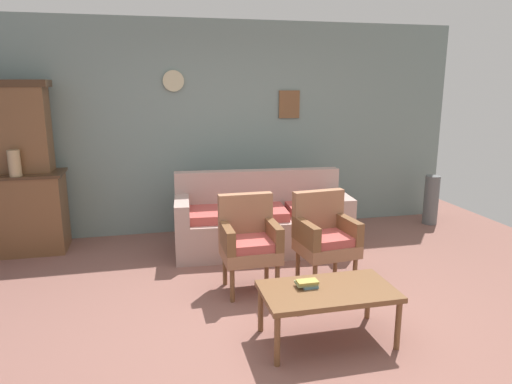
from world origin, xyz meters
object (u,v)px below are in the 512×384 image
object	(u,v)px
vase_on_cabinet	(14,163)
coffee_table	(328,294)
armchair_row_middle	(249,239)
armchair_near_couch_end	(324,234)
book_stack_on_table	(308,283)
floral_couch	(261,222)
floor_vase_by_wall	(431,200)
side_cabinet	(14,213)

from	to	relation	value
vase_on_cabinet	coffee_table	world-z (taller)	vase_on_cabinet
armchair_row_middle	armchair_near_couch_end	world-z (taller)	same
vase_on_cabinet	book_stack_on_table	world-z (taller)	vase_on_cabinet
floral_couch	armchair_row_middle	xyz separation A→B (m)	(-0.38, -1.05, 0.17)
floral_couch	armchair_near_couch_end	world-z (taller)	same
floor_vase_by_wall	armchair_row_middle	bearing A→B (deg)	-152.93
floral_couch	book_stack_on_table	size ratio (longest dim) A/B	12.52
side_cabinet	armchair_near_couch_end	bearing A→B (deg)	-27.37
coffee_table	book_stack_on_table	xyz separation A→B (m)	(-0.14, 0.06, 0.07)
side_cabinet	floral_couch	size ratio (longest dim) A/B	0.56
vase_on_cabinet	floral_couch	distance (m)	2.81
floral_couch	book_stack_on_table	bearing A→B (deg)	-93.94
vase_on_cabinet	armchair_near_couch_end	bearing A→B (deg)	-25.61
vase_on_cabinet	armchair_row_middle	xyz separation A→B (m)	(2.30, -1.42, -0.57)
coffee_table	floor_vase_by_wall	xyz separation A→B (m)	(2.54, 2.52, -0.03)
side_cabinet	armchair_row_middle	xyz separation A→B (m)	(2.41, -1.59, 0.03)
coffee_table	side_cabinet	bearing A→B (deg)	136.80
side_cabinet	coffee_table	world-z (taller)	side_cabinet
floral_couch	vase_on_cabinet	bearing A→B (deg)	172.15
vase_on_cabinet	coffee_table	bearing A→B (deg)	-42.39
book_stack_on_table	armchair_row_middle	bearing A→B (deg)	103.88
floor_vase_by_wall	coffee_table	bearing A→B (deg)	-135.21
side_cabinet	armchair_row_middle	world-z (taller)	side_cabinet
floral_couch	book_stack_on_table	distance (m)	2.02
book_stack_on_table	floor_vase_by_wall	distance (m)	3.64
floor_vase_by_wall	vase_on_cabinet	bearing A→B (deg)	-179.19
armchair_near_couch_end	floor_vase_by_wall	bearing A→B (deg)	35.05
floor_vase_by_wall	armchair_near_couch_end	bearing A→B (deg)	-144.95
floor_vase_by_wall	floral_couch	bearing A→B (deg)	-170.09
vase_on_cabinet	armchair_row_middle	world-z (taller)	vase_on_cabinet
armchair_near_couch_end	book_stack_on_table	bearing A→B (deg)	-118.20
armchair_row_middle	book_stack_on_table	xyz separation A→B (m)	(0.24, -0.97, -0.05)
armchair_near_couch_end	book_stack_on_table	world-z (taller)	armchair_near_couch_end
armchair_row_middle	floor_vase_by_wall	xyz separation A→B (m)	(2.92, 1.49, -0.16)
side_cabinet	coffee_table	xyz separation A→B (m)	(2.79, -2.62, -0.09)
side_cabinet	armchair_near_couch_end	xyz separation A→B (m)	(3.15, -1.63, 0.03)
book_stack_on_table	vase_on_cabinet	bearing A→B (deg)	136.82
floral_couch	book_stack_on_table	xyz separation A→B (m)	(-0.14, -2.02, 0.12)
book_stack_on_table	floor_vase_by_wall	size ratio (longest dim) A/B	0.24
side_cabinet	floral_couch	bearing A→B (deg)	-11.02
vase_on_cabinet	floor_vase_by_wall	xyz separation A→B (m)	(5.22, 0.07, -0.73)
book_stack_on_table	side_cabinet	bearing A→B (deg)	136.02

